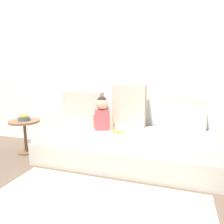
# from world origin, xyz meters

# --- Properties ---
(ground_plane) EXTENTS (12.00, 12.00, 0.00)m
(ground_plane) POSITION_xyz_m (0.00, 0.00, 0.00)
(ground_plane) COLOR brown
(back_wall) EXTENTS (5.45, 0.10, 2.46)m
(back_wall) POSITION_xyz_m (0.00, 0.55, 1.23)
(back_wall) COLOR white
(back_wall) RESTS_ON ground
(couch) EXTENTS (2.25, 0.84, 0.42)m
(couch) POSITION_xyz_m (0.00, 0.00, 0.21)
(couch) COLOR beige
(couch) RESTS_ON ground
(throw_pillow_left) EXTENTS (0.60, 0.16, 0.47)m
(throw_pillow_left) POSITION_xyz_m (-0.70, 0.32, 0.66)
(throw_pillow_left) COLOR #C1B29E
(throw_pillow_left) RESTS_ON couch
(throw_pillow_center) EXTENTS (0.46, 0.16, 0.59)m
(throw_pillow_center) POSITION_xyz_m (0.00, 0.32, 0.72)
(throw_pillow_center) COLOR #C1B29E
(throw_pillow_center) RESTS_ON couch
(throw_pillow_right) EXTENTS (0.59, 0.16, 0.45)m
(throw_pillow_right) POSITION_xyz_m (0.70, 0.32, 0.65)
(throw_pillow_right) COLOR beige
(throw_pillow_right) RESTS_ON couch
(toddler) EXTENTS (0.30, 0.21, 0.44)m
(toddler) POSITION_xyz_m (-0.30, 0.03, 0.64)
(toddler) COLOR #B24C51
(toddler) RESTS_ON couch
(banana) EXTENTS (0.17, 0.06, 0.04)m
(banana) POSITION_xyz_m (-0.05, -0.07, 0.44)
(banana) COLOR yellow
(banana) RESTS_ON couch
(side_table) EXTENTS (0.43, 0.43, 0.49)m
(side_table) POSITION_xyz_m (-1.45, -0.08, 0.38)
(side_table) COLOR brown
(side_table) RESTS_ON ground
(fruit_bowl) EXTENTS (0.16, 0.16, 0.10)m
(fruit_bowl) POSITION_xyz_m (-1.45, -0.08, 0.53)
(fruit_bowl) COLOR #4C5666
(fruit_bowl) RESTS_ON side_table
(floor_rug) EXTENTS (2.03, 1.00, 0.01)m
(floor_rug) POSITION_xyz_m (0.00, -0.97, 0.00)
(floor_rug) COLOR beige
(floor_rug) RESTS_ON ground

